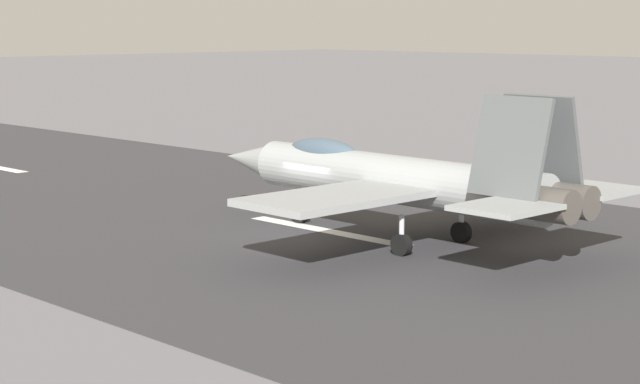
% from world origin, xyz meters
% --- Properties ---
extents(ground_plane, '(400.00, 400.00, 0.00)m').
position_xyz_m(ground_plane, '(0.00, 0.00, 0.00)').
color(ground_plane, slate).
extents(runway_strip, '(240.00, 26.00, 0.02)m').
position_xyz_m(runway_strip, '(-0.02, 0.00, 0.01)').
color(runway_strip, '#313033').
rests_on(runway_strip, ground).
extents(fighter_jet, '(17.38, 14.22, 5.54)m').
position_xyz_m(fighter_jet, '(-3.84, -0.34, 2.34)').
color(fighter_jet, gray).
rests_on(fighter_jet, ground).
extents(crew_person, '(0.56, 0.50, 1.74)m').
position_xyz_m(crew_person, '(9.62, -7.93, 0.87)').
color(crew_person, '#1E2338').
rests_on(crew_person, ground).
extents(marker_cone_mid, '(0.44, 0.44, 0.55)m').
position_xyz_m(marker_cone_mid, '(1.61, -12.97, 0.28)').
color(marker_cone_mid, orange).
rests_on(marker_cone_mid, ground).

